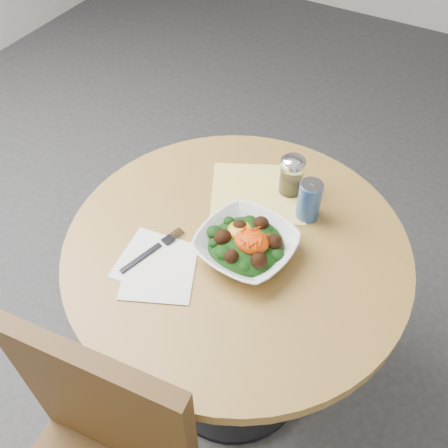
# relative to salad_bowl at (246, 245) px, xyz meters

# --- Properties ---
(ground) EXTENTS (6.00, 6.00, 0.00)m
(ground) POSITION_rel_salad_bowl_xyz_m (-0.03, 0.01, -0.78)
(ground) COLOR #2E2E31
(ground) RESTS_ON ground
(table) EXTENTS (0.90, 0.90, 0.75)m
(table) POSITION_rel_salad_bowl_xyz_m (-0.03, 0.01, -0.23)
(table) COLOR black
(table) RESTS_ON ground
(cloth_napkin) EXTENTS (0.34, 0.33, 0.00)m
(cloth_napkin) POSITION_rel_salad_bowl_xyz_m (-0.07, 0.21, -0.03)
(cloth_napkin) COLOR yellow
(cloth_napkin) RESTS_ON table
(paper_napkins) EXTENTS (0.24, 0.24, 0.00)m
(paper_napkins) POSITION_rel_salad_bowl_xyz_m (-0.17, -0.15, -0.03)
(paper_napkins) COLOR white
(paper_napkins) RESTS_ON table
(salad_bowl) EXTENTS (0.27, 0.27, 0.09)m
(salad_bowl) POSITION_rel_salad_bowl_xyz_m (0.00, 0.00, 0.00)
(salad_bowl) COLOR white
(salad_bowl) RESTS_ON table
(fork) EXTENTS (0.08, 0.19, 0.00)m
(fork) POSITION_rel_salad_bowl_xyz_m (-0.21, -0.11, -0.03)
(fork) COLOR black
(fork) RESTS_ON table
(spice_shaker) EXTENTS (0.07, 0.07, 0.12)m
(spice_shaker) POSITION_rel_salad_bowl_xyz_m (0.00, 0.26, 0.03)
(spice_shaker) COLOR silver
(spice_shaker) RESTS_ON table
(beverage_can) EXTENTS (0.06, 0.06, 0.12)m
(beverage_can) POSITION_rel_salad_bowl_xyz_m (0.08, 0.20, 0.03)
(beverage_can) COLOR #0D3499
(beverage_can) RESTS_ON table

